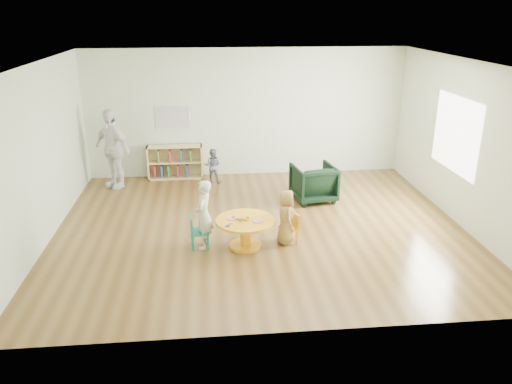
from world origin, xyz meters
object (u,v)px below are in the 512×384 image
toddler (213,166)px  child_left (204,215)px  kid_chair_left (197,231)px  armchair (314,183)px  activity_table (245,228)px  child_right (286,217)px  kid_chair_right (291,227)px  adult_caretaker (112,149)px  bookshelf (175,162)px

toddler → child_left: bearing=98.0°
kid_chair_left → armchair: armchair is taller
activity_table → kid_chair_left: kid_chair_left is taller
kid_chair_left → child_right: (1.42, 0.02, 0.17)m
kid_chair_right → adult_caretaker: size_ratio=0.30×
kid_chair_left → adult_caretaker: (-1.77, 3.04, 0.55)m
kid_chair_right → child_right: child_right is taller
activity_table → toddler: toddler is taller
armchair → bookshelf: bearing=-40.2°
kid_chair_left → kid_chair_right: (1.51, 0.06, -0.02)m
kid_chair_left → child_left: size_ratio=0.48×
toddler → armchair: bearing=158.8°
armchair → child_right: (-0.83, -1.84, 0.09)m
kid_chair_right → child_left: child_left is taller
activity_table → kid_chair_right: (0.75, 0.11, -0.06)m
child_right → armchair: bearing=-30.8°
armchair → child_left: (-2.14, -1.86, 0.20)m
kid_chair_left → bookshelf: (-0.54, 3.52, 0.08)m
bookshelf → child_left: size_ratio=1.07×
adult_caretaker → child_right: bearing=-3.3°
kid_chair_right → child_left: 1.43m
activity_table → adult_caretaker: bearing=129.3°
kid_chair_left → armchair: 2.92m
kid_chair_right → adult_caretaker: adult_caretaker is taller
adult_caretaker → toddler: bearing=41.9°
armchair → adult_caretaker: adult_caretaker is taller
armchair → adult_caretaker: bearing=-25.8°
bookshelf → child_right: bearing=-60.8°
activity_table → armchair: bearing=51.9°
child_right → adult_caretaker: size_ratio=0.54×
bookshelf → child_right: (1.96, -3.50, 0.09)m
armchair → adult_caretaker: (-4.02, 1.18, 0.47)m
bookshelf → adult_caretaker: 1.40m
activity_table → adult_caretaker: 4.02m
kid_chair_left → adult_caretaker: bearing=-155.5°
armchair → toddler: 2.32m
kid_chair_right → child_right: size_ratio=0.54×
adult_caretaker → activity_table: bearing=-10.6°
bookshelf → armchair: bearing=-30.8°
activity_table → adult_caretaker: (-2.53, 3.09, 0.51)m
bookshelf → adult_caretaker: size_ratio=0.72×
child_left → adult_caretaker: 3.59m
kid_chair_right → adult_caretaker: bearing=33.2°
armchair → child_left: size_ratio=0.71×
child_right → adult_caretaker: bearing=40.2°
armchair → child_right: bearing=56.2°
bookshelf → kid_chair_right: bearing=-59.4°
child_left → toddler: size_ratio=1.46×
activity_table → child_right: 0.68m
bookshelf → toddler: 0.93m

